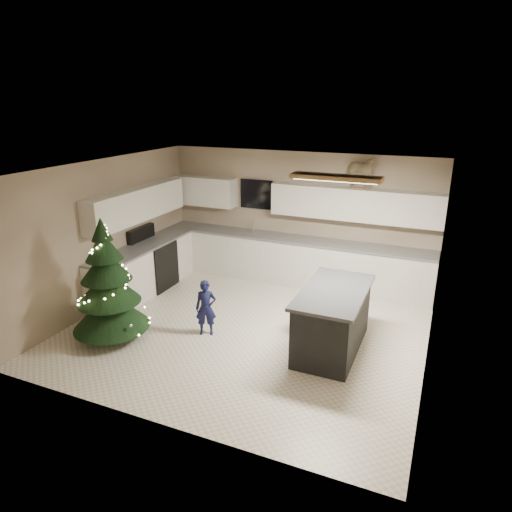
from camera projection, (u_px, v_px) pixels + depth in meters
name	position (u px, v px, depth m)	size (l,w,h in m)	color
ground_plane	(248.00, 329.00, 7.46)	(5.50, 5.50, 0.00)	beige
room_shell	(248.00, 226.00, 6.88)	(5.52, 5.02, 2.61)	tan
cabinetry	(240.00, 249.00, 8.98)	(5.50, 3.20, 2.00)	beige
island	(332.00, 319.00, 6.73)	(0.90, 1.70, 0.95)	black
bar_stool	(304.00, 307.00, 7.17)	(0.32, 0.32, 0.61)	brown
christmas_tree	(108.00, 290.00, 6.96)	(1.21, 1.17, 1.94)	#3F2816
toddler	(206.00, 308.00, 7.17)	(0.33, 0.22, 0.90)	black
rocking_horse	(359.00, 171.00, 8.28)	(0.75, 0.56, 0.60)	brown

